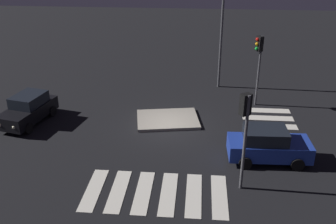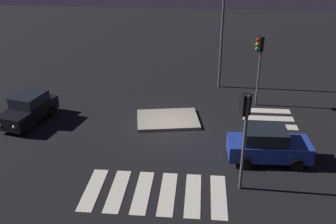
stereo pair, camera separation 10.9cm
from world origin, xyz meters
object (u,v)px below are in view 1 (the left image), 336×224
(car_blue, at_px, (268,145))
(street_lamp, at_px, (223,9))
(traffic_island, at_px, (168,119))
(traffic_light_east, at_px, (245,119))
(car_black, at_px, (28,109))
(traffic_light_north, at_px, (259,54))

(car_blue, height_order, street_lamp, street_lamp)
(traffic_island, distance_m, traffic_light_east, 8.36)
(car_black, distance_m, traffic_light_east, 13.92)
(car_blue, relative_size, traffic_light_east, 0.92)
(traffic_light_east, height_order, street_lamp, street_lamp)
(traffic_island, height_order, traffic_light_north, traffic_light_north)
(car_blue, height_order, traffic_light_east, traffic_light_east)
(traffic_light_north, distance_m, street_lamp, 4.59)
(car_blue, xyz_separation_m, traffic_light_east, (-1.62, -2.43, 2.62))
(car_blue, bearing_deg, car_black, 165.01)
(car_black, bearing_deg, street_lamp, 133.43)
(traffic_island, bearing_deg, traffic_light_east, -59.37)
(traffic_light_east, bearing_deg, traffic_island, -2.90)
(car_blue, distance_m, traffic_light_north, 7.54)
(car_blue, distance_m, traffic_light_east, 3.92)
(car_blue, xyz_separation_m, traffic_light_north, (0.16, 7.03, 2.72))
(street_lamp, bearing_deg, traffic_light_east, -87.69)
(car_black, height_order, car_blue, car_blue)
(car_blue, height_order, traffic_light_north, traffic_light_north)
(traffic_island, relative_size, car_blue, 0.99)
(traffic_light_north, xyz_separation_m, traffic_light_east, (-1.78, -9.46, -0.10))
(street_lamp, bearing_deg, car_blue, -78.29)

